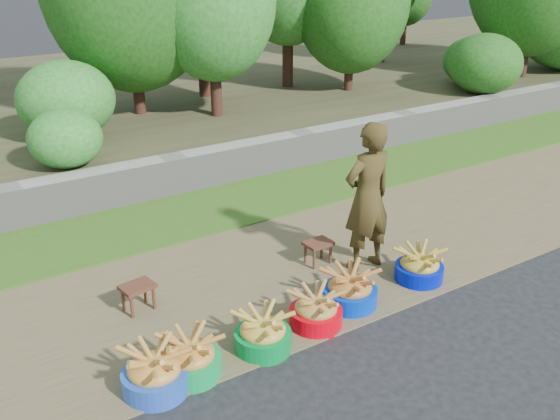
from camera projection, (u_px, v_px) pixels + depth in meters
ground_plane at (354, 330)px, 5.86m from camera, size 120.00×120.00×0.00m
dirt_shoulder at (282, 274)px, 6.82m from camera, size 80.00×2.50×0.02m
grass_verge at (201, 211)px, 8.36m from camera, size 80.00×1.50×0.04m
retaining_wall at (174, 175)px, 8.91m from camera, size 80.00×0.35×0.55m
earth_bank at (75, 105)px, 12.70m from camera, size 80.00×10.00×0.50m
basin_a at (155, 372)px, 5.00m from camera, size 0.54×0.54×0.41m
basin_b at (190, 357)px, 5.19m from camera, size 0.52×0.52×0.39m
basin_c at (263, 333)px, 5.52m from camera, size 0.51×0.51×0.38m
basin_d at (316, 310)px, 5.86m from camera, size 0.51×0.51×0.38m
basin_e at (350, 289)px, 6.18m from camera, size 0.55×0.55×0.41m
basin_f at (419, 266)px, 6.64m from camera, size 0.52×0.52×0.39m
stool_left at (138, 290)px, 6.06m from camera, size 0.35×0.29×0.28m
stool_right at (318, 246)px, 6.94m from camera, size 0.31×0.24×0.27m
vendor_woman at (367, 197)px, 6.63m from camera, size 0.61×0.40×1.66m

